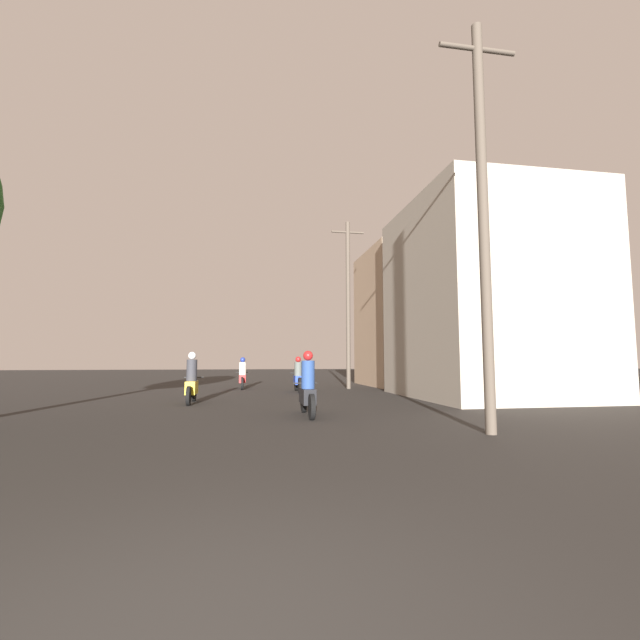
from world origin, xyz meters
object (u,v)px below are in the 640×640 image
motorcycle_black (308,390)px  building_right_far (413,318)px  motorcycle_yellow (192,383)px  motorcycle_red (242,376)px  motorcycle_blue (298,378)px  utility_pole_near (483,212)px  utility_pole_far (348,300)px  building_right_near (486,300)px

motorcycle_black → building_right_far: building_right_far is taller
motorcycle_yellow → motorcycle_red: 6.74m
motorcycle_blue → motorcycle_yellow: bearing=-131.1°
motorcycle_yellow → utility_pole_near: utility_pole_near is taller
motorcycle_black → motorcycle_yellow: bearing=131.8°
motorcycle_red → utility_pole_far: 6.15m
motorcycle_red → utility_pole_far: size_ratio=0.26×
motorcycle_yellow → motorcycle_red: (1.50, 6.57, -0.04)m
building_right_near → building_right_far: 7.33m
motorcycle_black → utility_pole_near: (2.95, -3.08, 3.55)m
motorcycle_black → motorcycle_blue: motorcycle_black is taller
motorcycle_black → building_right_near: 8.76m
building_right_near → utility_pole_far: size_ratio=0.89×
motorcycle_red → building_right_near: building_right_near is taller
motorcycle_black → motorcycle_red: motorcycle_black is taller
building_right_near → building_right_far: building_right_far is taller
building_right_near → building_right_far: bearing=89.1°
motorcycle_yellow → motorcycle_red: motorcycle_yellow is taller
motorcycle_red → building_right_far: building_right_far is taller
motorcycle_black → motorcycle_yellow: motorcycle_yellow is taller
motorcycle_black → utility_pole_near: size_ratio=0.25×
motorcycle_yellow → motorcycle_blue: bearing=50.9°
motorcycle_red → utility_pole_near: utility_pole_near is taller
utility_pole_far → building_right_far: bearing=25.9°
motorcycle_yellow → motorcycle_red: size_ratio=0.94×
motorcycle_black → building_right_far: 13.82m
motorcycle_blue → utility_pole_far: (2.59, 1.61, 3.58)m
motorcycle_blue → motorcycle_black: bearing=-93.6°
motorcycle_red → motorcycle_blue: bearing=-50.6°
motorcycle_black → building_right_near: size_ratio=0.28×
motorcycle_yellow → building_right_far: size_ratio=0.27×
building_right_near → utility_pole_far: bearing=126.3°
motorcycle_red → building_right_near: 11.19m
motorcycle_blue → building_right_far: bearing=29.8°
motorcycle_red → utility_pole_near: bearing=-75.7°
building_right_near → utility_pole_near: 8.29m
utility_pole_far → motorcycle_red: bearing=171.0°
utility_pole_near → utility_pole_far: size_ratio=1.00×
motorcycle_black → motorcycle_red: size_ratio=0.97×
building_right_far → utility_pole_far: (-4.05, -1.97, 0.60)m
utility_pole_near → motorcycle_red: bearing=109.2°
motorcycle_black → utility_pole_far: size_ratio=0.25×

